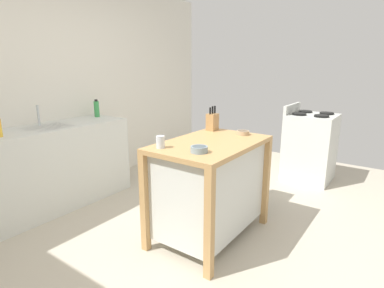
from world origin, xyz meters
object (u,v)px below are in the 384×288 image
at_px(kitchen_island, 210,184).
at_px(sink_faucet, 38,115).
at_px(trash_bin, 244,178).
at_px(drinking_cup, 160,142).
at_px(bottle_hand_soap, 97,109).
at_px(stove, 310,147).
at_px(knife_block, 212,121).
at_px(bowl_stoneware_deep, 243,133).
at_px(bowl_ceramic_small, 199,149).

relative_size(kitchen_island, sink_faucet, 4.93).
bearing_deg(sink_faucet, trash_bin, -55.71).
bearing_deg(drinking_cup, bottle_hand_soap, 68.06).
bearing_deg(stove, trash_bin, 163.90).
relative_size(knife_block, trash_bin, 0.39).
relative_size(knife_block, bowl_stoneware_deep, 2.07).
relative_size(kitchen_island, trash_bin, 1.72).
distance_m(bottle_hand_soap, stove, 2.86).
bearing_deg(bowl_ceramic_small, knife_block, 25.13).
xyz_separation_m(sink_faucet, stove, (2.51, -2.21, -0.55)).
height_order(kitchen_island, stove, stove).
relative_size(bowl_stoneware_deep, stove, 0.12).
bearing_deg(sink_faucet, drinking_cup, -87.48).
relative_size(drinking_cup, stove, 0.10).
height_order(trash_bin, stove, stove).
height_order(kitchen_island, bowl_stoneware_deep, bowl_stoneware_deep).
height_order(bowl_stoneware_deep, trash_bin, bowl_stoneware_deep).
height_order(drinking_cup, sink_faucet, sink_faucet).
distance_m(sink_faucet, bottle_hand_soap, 0.74).
xyz_separation_m(knife_block, drinking_cup, (-0.83, -0.03, -0.04)).
relative_size(bowl_ceramic_small, bowl_stoneware_deep, 1.12).
relative_size(bowl_ceramic_small, sink_faucet, 0.60).
distance_m(knife_block, drinking_cup, 0.83).
relative_size(bowl_stoneware_deep, trash_bin, 0.19).
bearing_deg(bottle_hand_soap, drinking_cup, -111.94).
relative_size(knife_block, drinking_cup, 2.48).
bearing_deg(bowl_ceramic_small, sink_faucet, 94.16).
height_order(bowl_ceramic_small, stove, stove).
height_order(knife_block, bottle_hand_soap, knife_block).
height_order(knife_block, sink_faucet, knife_block).
bearing_deg(stove, drinking_cup, 167.60).
xyz_separation_m(knife_block, trash_bin, (0.36, -0.21, -0.67)).
distance_m(bowl_ceramic_small, drinking_cup, 0.33).
xyz_separation_m(kitchen_island, bowl_ceramic_small, (-0.34, -0.11, 0.42)).
bearing_deg(knife_block, bottle_hand_soap, 95.98).
bearing_deg(trash_bin, bowl_stoneware_deep, -158.91).
bearing_deg(bowl_stoneware_deep, sink_faucet, 114.11).
bearing_deg(drinking_cup, bowl_stoneware_deep, -21.24).
bearing_deg(bottle_hand_soap, knife_block, -84.02).
bearing_deg(knife_block, trash_bin, -29.78).
xyz_separation_m(bowl_ceramic_small, drinking_cup, (-0.07, 0.33, 0.02)).
relative_size(sink_faucet, bottle_hand_soap, 1.00).
height_order(drinking_cup, stove, stove).
bearing_deg(kitchen_island, bowl_ceramic_small, -162.32).
bearing_deg(trash_bin, bottle_hand_soap, 106.22).
bearing_deg(trash_bin, drinking_cup, 171.59).
height_order(trash_bin, sink_faucet, sink_faucet).
bearing_deg(bowl_ceramic_small, stove, -5.08).
distance_m(kitchen_island, bottle_hand_soap, 1.94).
height_order(drinking_cup, trash_bin, drinking_cup).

